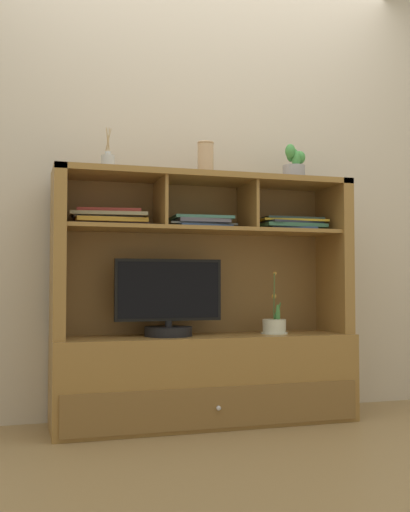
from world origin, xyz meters
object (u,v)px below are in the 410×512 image
ceramic_vase (206,159)px  magazine_stack_right (110,218)px  potted_orchid (274,326)px  diffuser_bottle (108,163)px  media_console (205,347)px  magazine_stack_centre (201,223)px  potted_succulent (294,165)px  magazine_stack_left (291,224)px  tv_monitor (169,304)px

ceramic_vase → magazine_stack_right: bearing=173.9°
potted_orchid → ceramic_vase: bearing=175.6°
diffuser_bottle → ceramic_vase: bearing=-3.7°
magazine_stack_right → diffuser_bottle: (-0.02, -0.02, 0.28)m
media_console → magazine_stack_centre: 0.65m
potted_orchid → magazine_stack_centre: 0.68m
potted_orchid → magazine_stack_right: size_ratio=0.81×
media_console → potted_succulent: potted_succulent is taller
magazine_stack_centre → magazine_stack_left: bearing=-0.6°
magazine_stack_right → ceramic_vase: 0.59m
potted_succulent → magazine_stack_right: bearing=177.2°
magazine_stack_centre → potted_succulent: 0.62m
diffuser_bottle → magazine_stack_centre: bearing=0.6°
ceramic_vase → diffuser_bottle: bearing=176.3°
potted_orchid → potted_succulent: potted_succulent is taller
tv_monitor → potted_orchid: size_ratio=1.66×
media_console → potted_succulent: bearing=-1.8°
magazine_stack_left → ceramic_vase: ceramic_vase is taller
magazine_stack_centre → diffuser_bottle: size_ratio=1.69×
potted_orchid → magazine_stack_left: bearing=25.4°
media_console → ceramic_vase: (0.00, -0.02, 0.98)m
magazine_stack_left → magazine_stack_centre: (-0.52, 0.01, -0.00)m
tv_monitor → ceramic_vase: bearing=2.1°
potted_succulent → magazine_stack_left: bearing=99.4°
tv_monitor → magazine_stack_left: 0.82m
potted_succulent → ceramic_vase: size_ratio=1.13×
magazine_stack_left → potted_succulent: size_ratio=1.89×
magazine_stack_centre → potted_succulent: potted_succulent is taller
media_console → tv_monitor: size_ratio=2.83×
media_console → potted_orchid: 0.39m
potted_orchid → magazine_stack_left: (0.13, 0.06, 0.55)m
media_console → magazine_stack_left: 0.83m
potted_succulent → ceramic_vase: (-0.51, -0.00, 0.00)m
magazine_stack_centre → magazine_stack_right: size_ratio=0.92×
diffuser_bottle → ceramic_vase: 0.51m
magazine_stack_centre → diffuser_bottle: (-0.49, -0.01, 0.29)m
diffuser_bottle → potted_succulent: (1.02, -0.03, 0.04)m
tv_monitor → magazine_stack_right: size_ratio=1.35×
magazine_stack_centre → magazine_stack_right: (-0.48, 0.01, 0.01)m
media_console → magazine_stack_left: size_ratio=4.09×
media_console → potted_succulent: size_ratio=7.72×
diffuser_bottle → potted_succulent: 1.02m
magazine_stack_left → magazine_stack_centre: size_ratio=1.01×
tv_monitor → magazine_stack_centre: (0.18, 0.05, 0.42)m
magazine_stack_left → ceramic_vase: size_ratio=2.13×
potted_orchid → diffuser_bottle: diffuser_bottle is taller
potted_orchid → potted_succulent: bearing=13.2°
media_console → magazine_stack_right: size_ratio=3.82×
media_console → ceramic_vase: size_ratio=8.73×
potted_orchid → magazine_stack_right: magazine_stack_right is taller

